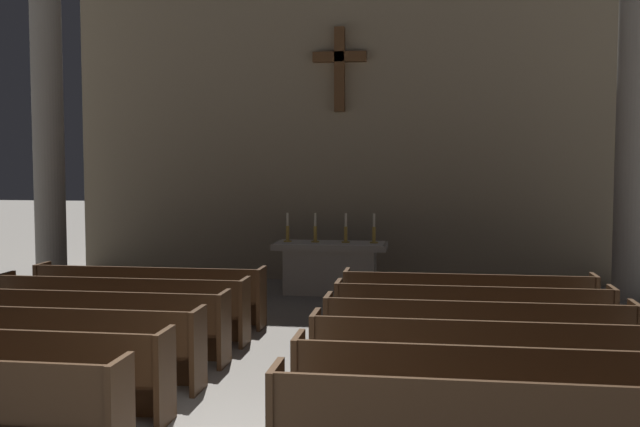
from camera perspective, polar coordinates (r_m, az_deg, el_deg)
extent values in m
cube|color=#422B19|center=(6.71, -14.95, -14.56)|extent=(0.06, 0.50, 0.95)
cube|color=#422B19|center=(8.68, -22.81, -12.34)|extent=(3.56, 0.04, 0.40)
cube|color=#422B19|center=(7.67, -11.72, -12.14)|extent=(0.06, 0.50, 0.95)
cube|color=#422B19|center=(9.37, -19.98, -9.63)|extent=(3.56, 0.40, 0.05)
cube|color=#422B19|center=(9.12, -20.70, -8.25)|extent=(3.56, 0.05, 0.50)
cube|color=#422B19|center=(9.58, -19.43, -10.70)|extent=(3.56, 0.04, 0.40)
cube|color=#422B19|center=(8.65, -9.25, -10.24)|extent=(0.06, 0.50, 0.95)
cube|color=#422B19|center=(10.31, -17.13, -8.33)|extent=(3.56, 0.40, 0.05)
cube|color=#422B19|center=(10.05, -17.72, -7.05)|extent=(3.56, 0.05, 0.50)
cube|color=#422B19|center=(10.51, -16.68, -9.33)|extent=(3.56, 0.04, 0.40)
cube|color=#422B19|center=(9.65, -7.31, -8.71)|extent=(0.06, 0.50, 0.95)
cube|color=#422B19|center=(11.27, -14.77, -7.23)|extent=(3.56, 0.40, 0.05)
cube|color=#422B19|center=(11.01, -15.26, -6.04)|extent=(3.56, 0.05, 0.50)
cube|color=#422B19|center=(11.47, -14.40, -8.16)|extent=(3.56, 0.04, 0.40)
cube|color=#422B19|center=(10.67, -5.75, -7.47)|extent=(0.06, 0.50, 0.95)
cube|color=#422B19|center=(12.06, -22.81, -6.43)|extent=(0.06, 0.50, 0.95)
cube|color=#422B19|center=(12.25, -12.80, -6.29)|extent=(3.56, 0.40, 0.05)
cube|color=#422B19|center=(11.99, -13.20, -5.18)|extent=(3.56, 0.05, 0.50)
cube|color=#422B19|center=(12.45, -12.48, -7.17)|extent=(3.56, 0.04, 0.40)
cube|color=#422B19|center=(11.70, -4.48, -6.44)|extent=(0.06, 0.50, 0.95)
cube|color=#422B19|center=(12.97, -20.36, -5.64)|extent=(0.06, 0.50, 0.95)
cube|color=#422B19|center=(5.98, 14.01, -14.62)|extent=(3.56, 0.05, 0.50)
cube|color=#422B19|center=(6.33, -3.41, -15.58)|extent=(0.06, 0.50, 0.95)
cube|color=#422B19|center=(7.29, 12.92, -13.42)|extent=(3.56, 0.40, 0.05)
cube|color=#422B19|center=(7.00, 13.11, -11.82)|extent=(3.56, 0.05, 0.50)
cube|color=#422B19|center=(7.53, 12.78, -14.64)|extent=(3.56, 0.04, 0.40)
cube|color=#422B19|center=(7.34, -1.67, -12.80)|extent=(0.06, 0.50, 0.95)
cube|color=#422B19|center=(8.32, 12.30, -11.20)|extent=(3.56, 0.40, 0.05)
cube|color=#422B19|center=(8.04, 12.45, -9.73)|extent=(3.56, 0.05, 0.50)
cube|color=#422B19|center=(8.56, 12.19, -12.34)|extent=(3.56, 0.04, 0.40)
cube|color=#422B19|center=(8.36, -0.38, -10.69)|extent=(0.06, 0.50, 0.95)
cube|color=#422B19|center=(9.36, 11.83, -9.48)|extent=(3.56, 0.40, 0.05)
cube|color=#422B19|center=(9.08, 11.95, -8.12)|extent=(3.56, 0.05, 0.50)
cube|color=#422B19|center=(9.59, 11.74, -10.54)|extent=(3.56, 0.04, 0.40)
cube|color=#422B19|center=(9.39, 0.61, -9.04)|extent=(0.06, 0.50, 0.95)
cube|color=#422B19|center=(9.62, 22.81, -9.04)|extent=(0.06, 0.50, 0.95)
cube|color=#422B19|center=(10.41, 11.46, -8.10)|extent=(3.56, 0.40, 0.05)
cube|color=#422B19|center=(10.14, 11.55, -6.85)|extent=(3.56, 0.05, 0.50)
cube|color=#422B19|center=(10.64, 11.38, -9.08)|extent=(3.56, 0.04, 0.40)
cube|color=#422B19|center=(10.43, 1.40, -7.71)|extent=(0.06, 0.50, 0.95)
cube|color=#422B19|center=(10.64, 21.34, -7.76)|extent=(0.06, 0.50, 0.95)
cube|color=#422B19|center=(11.46, 11.15, -6.97)|extent=(3.56, 0.40, 0.05)
cube|color=#422B19|center=(11.19, 11.23, -5.81)|extent=(3.56, 0.05, 0.50)
cube|color=#422B19|center=(11.69, 11.09, -7.89)|extent=(3.56, 0.04, 0.40)
cube|color=#422B19|center=(11.48, 2.04, -6.63)|extent=(0.06, 0.50, 0.95)
cube|color=#422B19|center=(11.67, 20.14, -6.70)|extent=(0.06, 0.50, 0.95)
cube|color=gray|center=(15.56, -19.72, -5.44)|extent=(0.82, 0.82, 0.20)
cylinder|color=gray|center=(15.38, -20.02, 7.04)|extent=(0.58, 0.58, 6.94)
cube|color=gray|center=(14.21, 22.44, -6.40)|extent=(0.82, 0.82, 0.20)
cylinder|color=gray|center=(14.01, 22.81, 7.28)|extent=(0.58, 0.58, 6.94)
cube|color=#A8A399|center=(14.67, 0.79, -4.43)|extent=(1.76, 0.72, 0.88)
cube|color=#A8A399|center=(14.61, 0.80, -2.49)|extent=(2.20, 0.90, 0.12)
cube|color=silver|center=(14.60, 0.80, -2.23)|extent=(2.09, 0.86, 0.01)
cylinder|color=#B79338|center=(14.73, -2.49, -2.11)|extent=(0.16, 0.16, 0.02)
cylinder|color=#B79338|center=(14.72, -2.49, -1.55)|extent=(0.07, 0.07, 0.31)
cylinder|color=silver|center=(14.69, -2.49, -0.44)|extent=(0.04, 0.04, 0.26)
cylinder|color=#B79338|center=(14.64, -0.37, -2.15)|extent=(0.16, 0.16, 0.02)
cylinder|color=#B79338|center=(14.62, -0.37, -1.58)|extent=(0.07, 0.07, 0.31)
cylinder|color=silver|center=(14.60, -0.37, -0.47)|extent=(0.04, 0.04, 0.26)
cylinder|color=#B79338|center=(14.56, 1.97, -2.18)|extent=(0.16, 0.16, 0.02)
cylinder|color=#B79338|center=(14.55, 1.97, -1.61)|extent=(0.07, 0.07, 0.31)
cylinder|color=silver|center=(14.52, 1.97, -0.49)|extent=(0.04, 0.04, 0.26)
cylinder|color=#B79338|center=(14.51, 4.13, -2.21)|extent=(0.16, 0.16, 0.02)
cylinder|color=#B79338|center=(14.50, 4.13, -1.64)|extent=(0.07, 0.07, 0.31)
cylinder|color=silver|center=(14.47, 4.14, -0.52)|extent=(0.04, 0.04, 0.26)
cube|color=gray|center=(16.29, 1.60, 9.36)|extent=(11.66, 0.25, 8.22)
cube|color=brown|center=(16.10, 1.50, 10.89)|extent=(0.21, 0.21, 1.77)
cube|color=brown|center=(16.14, 1.50, 11.83)|extent=(1.13, 0.21, 0.21)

